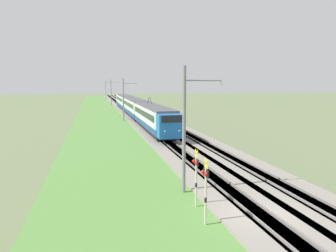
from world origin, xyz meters
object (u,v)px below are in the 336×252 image
crossing_signal_aux (196,173)px  catenary_mast_distant (106,90)px  passenger_train (135,106)px  catenary_mast_mid (124,99)px  catenary_mast_near (185,129)px  catenary_mast_far (111,92)px  crossing_signal_near (205,186)px

crossing_signal_aux → catenary_mast_distant: bearing=-90.0°
passenger_train → catenary_mast_mid: 6.58m
passenger_train → crossing_signal_aux: passenger_train is taller
catenary_mast_near → catenary_mast_far: (82.00, 0.00, 0.02)m
catenary_mast_mid → catenary_mast_far: (41.00, 0.00, 0.13)m
crossing_signal_near → catenary_mast_distant: 127.91m
catenary_mast_near → catenary_mast_distant: 123.00m
passenger_train → catenary_mast_far: catenary_mast_far is taller
crossing_signal_near → passenger_train: bearing=-93.4°
crossing_signal_aux → catenary_mast_mid: (43.51, -0.07, 2.00)m
catenary_mast_near → crossing_signal_near: bearing=175.9°
passenger_train → catenary_mast_far: 35.42m
catenary_mast_distant → crossing_signal_near: bearing=179.8°
catenary_mast_near → catenary_mast_distant: bearing=-0.0°
passenger_train → catenary_mast_mid: (-5.74, 2.70, 1.76)m
passenger_train → catenary_mast_distant: 76.33m
catenary_mast_near → catenary_mast_mid: 41.00m
crossing_signal_near → catenary_mast_near: size_ratio=0.43×
passenger_train → crossing_signal_near: 51.73m
catenary_mast_mid → catenary_mast_distant: (82.00, 0.00, 0.08)m
passenger_train → crossing_signal_aux: size_ratio=18.78×
crossing_signal_aux → catenary_mast_far: bearing=-90.0°
catenary_mast_near → crossing_signal_aux: bearing=178.5°
catenary_mast_far → catenary_mast_distant: size_ratio=1.01×
catenary_mast_far → catenary_mast_distant: (41.00, -0.00, -0.05)m
crossing_signal_near → catenary_mast_mid: 45.94m
crossing_signal_aux → catenary_mast_mid: bearing=-90.1°
crossing_signal_aux → catenary_mast_distant: 125.52m
crossing_signal_near → catenary_mast_far: catenary_mast_far is taller
catenary_mast_mid → catenary_mast_distant: size_ratio=0.98×
catenary_mast_near → catenary_mast_far: 82.00m
crossing_signal_near → catenary_mast_near: bearing=-94.1°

